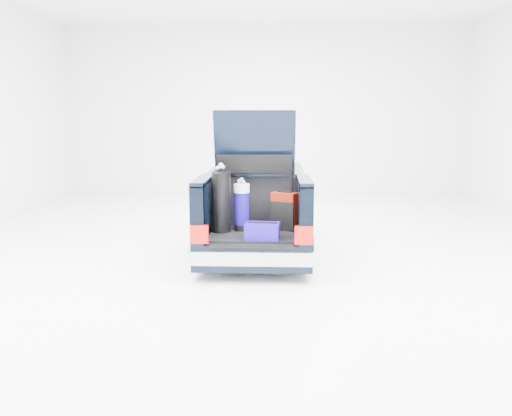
{
  "coord_description": "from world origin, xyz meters",
  "views": [
    {
      "loc": [
        0.36,
        -9.6,
        2.41
      ],
      "look_at": [
        0.0,
        -0.5,
        0.81
      ],
      "focal_mm": 38.0,
      "sensor_mm": 36.0,
      "label": 1
    }
  ],
  "objects_px": {
    "blue_golf_bag": "(242,207)",
    "blue_duffel": "(262,231)",
    "car": "(257,210)",
    "red_suitcase": "(285,211)",
    "black_golf_bag": "(221,202)"
  },
  "relations": [
    {
      "from": "car",
      "to": "blue_duffel",
      "type": "relative_size",
      "value": 8.95
    },
    {
      "from": "red_suitcase",
      "to": "blue_duffel",
      "type": "height_order",
      "value": "red_suitcase"
    },
    {
      "from": "black_golf_bag",
      "to": "car",
      "type": "bearing_deg",
      "value": 53.27
    },
    {
      "from": "blue_golf_bag",
      "to": "blue_duffel",
      "type": "distance_m",
      "value": 0.73
    },
    {
      "from": "blue_golf_bag",
      "to": "black_golf_bag",
      "type": "bearing_deg",
      "value": -144.99
    },
    {
      "from": "black_golf_bag",
      "to": "blue_golf_bag",
      "type": "height_order",
      "value": "black_golf_bag"
    },
    {
      "from": "blue_golf_bag",
      "to": "blue_duffel",
      "type": "relative_size",
      "value": 1.59
    },
    {
      "from": "black_golf_bag",
      "to": "blue_duffel",
      "type": "xyz_separation_m",
      "value": [
        0.65,
        -0.44,
        -0.36
      ]
    },
    {
      "from": "red_suitcase",
      "to": "blue_duffel",
      "type": "bearing_deg",
      "value": -93.47
    },
    {
      "from": "blue_duffel",
      "to": "car",
      "type": "bearing_deg",
      "value": 99.17
    },
    {
      "from": "car",
      "to": "red_suitcase",
      "type": "bearing_deg",
      "value": -70.66
    },
    {
      "from": "car",
      "to": "blue_duffel",
      "type": "bearing_deg",
      "value": -85.8
    },
    {
      "from": "red_suitcase",
      "to": "black_golf_bag",
      "type": "height_order",
      "value": "black_golf_bag"
    },
    {
      "from": "red_suitcase",
      "to": "blue_duffel",
      "type": "distance_m",
      "value": 0.74
    },
    {
      "from": "car",
      "to": "blue_golf_bag",
      "type": "relative_size",
      "value": 5.62
    }
  ]
}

